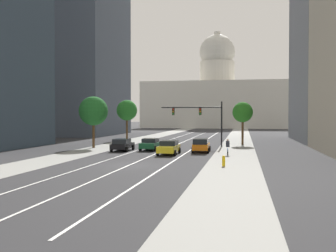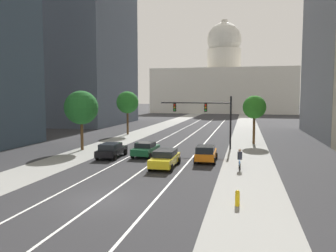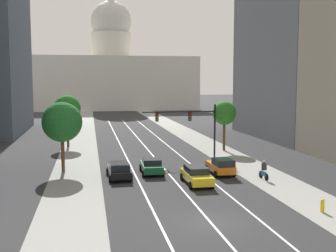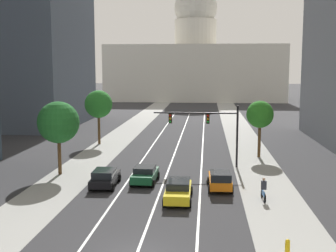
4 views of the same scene
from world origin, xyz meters
name	(u,v)px [view 1 (image 1 of 4)]	position (x,y,z in m)	size (l,w,h in m)	color
ground_plane	(191,139)	(0.00, 40.00, 0.00)	(400.00, 400.00, 0.00)	#2B2B2D
sidewalk_left	(139,140)	(-8.51, 35.00, 0.01)	(4.54, 130.00, 0.01)	gray
sidewalk_right	(238,141)	(8.51, 35.00, 0.01)	(4.54, 130.00, 0.01)	gray
lane_stripe_left	(157,144)	(-3.12, 25.00, 0.01)	(0.16, 90.00, 0.01)	white
lane_stripe_center	(178,144)	(0.00, 25.00, 0.01)	(0.16, 90.00, 0.01)	white
lane_stripe_right	(199,145)	(3.12, 25.00, 0.01)	(0.16, 90.00, 0.01)	white
office_tower_far_left	(78,1)	(-26.58, 50.68, 29.55)	(17.76, 24.55, 59.03)	#4C5666
capitol_building	(217,99)	(0.00, 111.47, 10.16)	(50.69, 25.43, 34.29)	beige
car_green	(151,144)	(-1.56, 14.34, 0.75)	(2.15, 4.13, 1.44)	#14512D
car_orange	(201,145)	(4.69, 12.79, 0.82)	(2.02, 4.04, 1.58)	orange
car_black	(122,144)	(-4.68, 12.98, 0.76)	(2.14, 4.54, 1.44)	black
car_yellow	(169,147)	(1.56, 9.66, 0.79)	(2.04, 4.72, 1.50)	yellow
traffic_signal_mast	(201,115)	(3.84, 21.02, 4.21)	(8.24, 0.39, 6.05)	black
fire_hydrant	(224,161)	(7.81, 0.61, 0.46)	(0.26, 0.35, 0.91)	yellow
cyclist	(228,147)	(7.77, 10.15, 0.85)	(0.38, 1.70, 1.72)	black
street_tree_far_right	(243,112)	(9.27, 26.03, 4.64)	(2.92, 2.92, 6.14)	#51381E
street_tree_near_left	(93,111)	(-9.72, 16.65, 4.77)	(3.78, 3.78, 6.68)	#51381E
street_tree_mid_left	(127,110)	(-9.99, 32.56, 5.06)	(3.47, 3.47, 6.83)	#51381E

